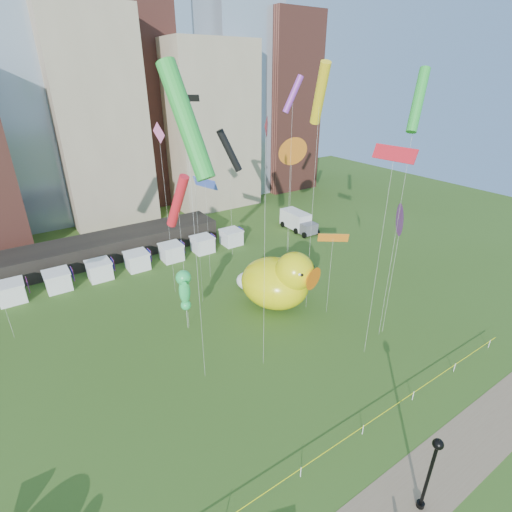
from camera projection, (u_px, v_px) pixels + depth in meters
ground at (300, 476)px, 25.75m from camera, size 160.00×160.00×0.00m
skyline at (79, 93)px, 63.40m from camera, size 101.00×23.00×68.00m
pavilion at (88, 251)px, 54.49m from camera, size 38.00×6.00×3.20m
vendor_tents at (137, 261)px, 52.74m from camera, size 33.24×2.80×2.40m
caution_tape at (301, 470)px, 25.45m from camera, size 50.00×0.06×0.90m
big_duck at (279, 281)px, 43.25m from camera, size 9.16×10.34×7.25m
small_duck at (250, 280)px, 47.52m from camera, size 3.57×3.97×2.78m
seahorse_green at (185, 287)px, 38.60m from camera, size 1.99×2.23×6.89m
seahorse_purple at (296, 275)px, 44.22m from camera, size 1.62×1.82×5.02m
lamppost at (431, 467)px, 22.39m from camera, size 0.63×0.63×6.05m
box_truck at (298, 221)px, 65.71m from camera, size 3.15×7.36×3.10m
kite_0 at (266, 129)px, 26.90m from camera, size 1.01×1.22×21.76m
kite_2 at (189, 103)px, 36.06m from camera, size 1.72×1.49×22.63m
kite_3 at (186, 121)px, 25.09m from camera, size 2.43×4.65×25.37m
kite_5 at (205, 183)px, 45.60m from camera, size 1.46×3.82×13.22m
kite_6 at (292, 151)px, 43.13m from camera, size 3.04×0.71×18.03m
kite_7 at (401, 220)px, 34.88m from camera, size 2.25×2.22×13.81m
kite_8 at (178, 202)px, 34.96m from camera, size 1.94×3.24×16.52m
kite_9 at (160, 140)px, 39.69m from camera, size 0.45×2.06×19.93m
kite_10 at (229, 151)px, 50.51m from camera, size 3.34×2.52×18.04m
kite_11 at (418, 100)px, 30.14m from camera, size 2.94×2.08×24.95m
kite_12 at (320, 94)px, 34.65m from camera, size 2.29×3.33×25.50m
kite_14 at (333, 238)px, 39.60m from camera, size 2.79×2.22×9.58m
kite_15 at (293, 95)px, 40.19m from camera, size 2.33×1.18×24.33m
kite_16 at (394, 155)px, 29.13m from camera, size 0.82×3.60×19.45m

